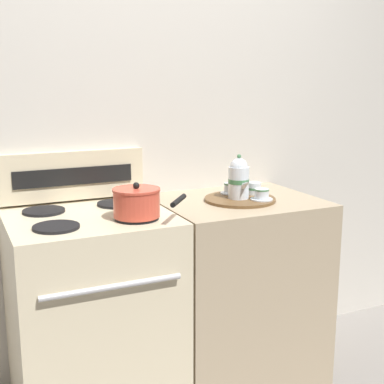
{
  "coord_description": "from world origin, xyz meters",
  "views": [
    {
      "loc": [
        -0.92,
        -2.21,
        1.51
      ],
      "look_at": [
        0.07,
        -0.08,
        1.01
      ],
      "focal_mm": 50.0,
      "sensor_mm": 36.0,
      "label": 1
    }
  ],
  "objects_px": {
    "saucepan": "(137,202)",
    "teacup_left": "(231,188)",
    "stove": "(93,315)",
    "creamer_jug": "(254,188)",
    "serving_tray": "(240,199)",
    "teapot": "(239,178)",
    "teacup_right": "(262,194)"
  },
  "relations": [
    {
      "from": "stove",
      "to": "creamer_jug",
      "type": "distance_m",
      "value": 0.98
    },
    {
      "from": "creamer_jug",
      "to": "teacup_left",
      "type": "bearing_deg",
      "value": 146.1
    },
    {
      "from": "teapot",
      "to": "teacup_right",
      "type": "xyz_separation_m",
      "value": [
        0.08,
        -0.07,
        -0.07
      ]
    },
    {
      "from": "teacup_right",
      "to": "stove",
      "type": "bearing_deg",
      "value": 172.74
    },
    {
      "from": "teapot",
      "to": "teacup_left",
      "type": "xyz_separation_m",
      "value": [
        0.02,
        0.11,
        -0.07
      ]
    },
    {
      "from": "creamer_jug",
      "to": "teacup_right",
      "type": "bearing_deg",
      "value": -104.23
    },
    {
      "from": "saucepan",
      "to": "teacup_left",
      "type": "xyz_separation_m",
      "value": [
        0.57,
        0.23,
        -0.03
      ]
    },
    {
      "from": "stove",
      "to": "creamer_jug",
      "type": "relative_size",
      "value": 12.72
    },
    {
      "from": "teacup_left",
      "to": "creamer_jug",
      "type": "distance_m",
      "value": 0.11
    },
    {
      "from": "saucepan",
      "to": "teapot",
      "type": "bearing_deg",
      "value": 11.8
    },
    {
      "from": "teapot",
      "to": "saucepan",
      "type": "bearing_deg",
      "value": -168.2
    },
    {
      "from": "serving_tray",
      "to": "teacup_left",
      "type": "xyz_separation_m",
      "value": [
        0.01,
        0.11,
        0.03
      ]
    },
    {
      "from": "stove",
      "to": "teacup_left",
      "type": "relative_size",
      "value": 8.83
    },
    {
      "from": "teapot",
      "to": "teacup_right",
      "type": "height_order",
      "value": "teapot"
    },
    {
      "from": "teacup_right",
      "to": "serving_tray",
      "type": "bearing_deg",
      "value": 132.13
    },
    {
      "from": "stove",
      "to": "teapot",
      "type": "distance_m",
      "value": 0.92
    },
    {
      "from": "teacup_left",
      "to": "saucepan",
      "type": "bearing_deg",
      "value": -158.34
    },
    {
      "from": "stove",
      "to": "serving_tray",
      "type": "distance_m",
      "value": 0.87
    },
    {
      "from": "stove",
      "to": "teacup_right",
      "type": "distance_m",
      "value": 0.96
    },
    {
      "from": "stove",
      "to": "teacup_right",
      "type": "xyz_separation_m",
      "value": [
        0.81,
        -0.1,
        0.5
      ]
    },
    {
      "from": "saucepan",
      "to": "teacup_right",
      "type": "xyz_separation_m",
      "value": [
        0.64,
        0.04,
        -0.03
      ]
    },
    {
      "from": "stove",
      "to": "teacup_right",
      "type": "bearing_deg",
      "value": -7.26
    },
    {
      "from": "stove",
      "to": "creamer_jug",
      "type": "height_order",
      "value": "creamer_jug"
    },
    {
      "from": "serving_tray",
      "to": "teacup_right",
      "type": "height_order",
      "value": "teacup_right"
    },
    {
      "from": "saucepan",
      "to": "serving_tray",
      "type": "bearing_deg",
      "value": 12.09
    },
    {
      "from": "serving_tray",
      "to": "creamer_jug",
      "type": "distance_m",
      "value": 0.12
    },
    {
      "from": "serving_tray",
      "to": "teapot",
      "type": "distance_m",
      "value": 0.1
    },
    {
      "from": "saucepan",
      "to": "teacup_right",
      "type": "relative_size",
      "value": 2.86
    },
    {
      "from": "creamer_jug",
      "to": "saucepan",
      "type": "bearing_deg",
      "value": -166.2
    },
    {
      "from": "stove",
      "to": "saucepan",
      "type": "height_order",
      "value": "saucepan"
    },
    {
      "from": "teapot",
      "to": "teacup_right",
      "type": "distance_m",
      "value": 0.13
    },
    {
      "from": "teapot",
      "to": "serving_tray",
      "type": "bearing_deg",
      "value": 25.82
    }
  ]
}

